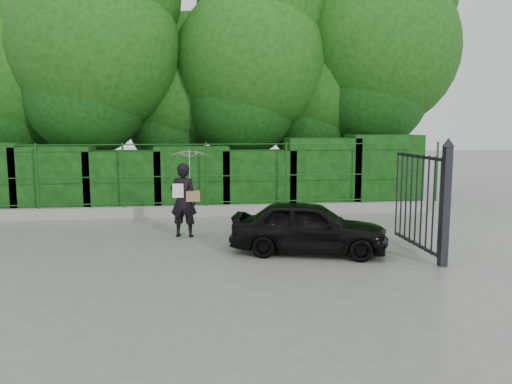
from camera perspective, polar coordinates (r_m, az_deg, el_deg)
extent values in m
plane|color=gray|center=(10.00, -7.37, -7.38)|extent=(80.00, 80.00, 0.00)
cube|color=#9E9E99|center=(14.37, -7.25, -2.17)|extent=(14.00, 0.25, 0.30)
cylinder|color=#144915|center=(14.87, -23.73, 1.66)|extent=(0.06, 0.06, 1.80)
cylinder|color=#144915|center=(14.37, -14.92, 1.86)|extent=(0.06, 0.06, 1.80)
cylinder|color=#144915|center=(14.23, -5.71, 2.03)|extent=(0.06, 0.06, 1.80)
cylinder|color=#144915|center=(14.46, 3.45, 2.14)|extent=(0.06, 0.06, 1.80)
cylinder|color=#144915|center=(15.04, 12.11, 2.20)|extent=(0.06, 0.06, 1.80)
cylinder|color=#144915|center=(15.94, 19.96, 2.21)|extent=(0.06, 0.06, 1.80)
cylinder|color=#144915|center=(14.33, -7.26, -1.18)|extent=(13.60, 0.03, 0.03)
cylinder|color=#144915|center=(14.23, -7.31, 1.80)|extent=(13.60, 0.03, 0.03)
cylinder|color=#144915|center=(14.17, -7.38, 5.43)|extent=(13.60, 0.03, 0.03)
cube|color=black|center=(15.79, -21.96, 1.28)|extent=(2.20, 1.20, 1.97)
cube|color=black|center=(15.40, -14.74, 1.17)|extent=(2.20, 1.20, 1.83)
cube|color=black|center=(15.24, -7.28, 1.52)|extent=(2.20, 1.20, 1.95)
cube|color=black|center=(15.37, 0.20, 1.40)|extent=(2.20, 1.20, 1.82)
cube|color=black|center=(15.72, 7.46, 2.14)|extent=(2.20, 1.20, 2.19)
cube|color=black|center=(16.32, 14.29, 2.34)|extent=(2.20, 1.20, 2.29)
cylinder|color=black|center=(18.54, -24.59, 4.76)|extent=(0.36, 0.36, 3.75)
sphere|color=#14470F|center=(18.60, -24.98, 11.70)|extent=(4.50, 4.50, 4.50)
cylinder|color=black|center=(17.15, -17.45, 6.18)|extent=(0.36, 0.36, 4.50)
sphere|color=#14470F|center=(17.31, -17.82, 15.14)|extent=(5.40, 5.40, 5.40)
cylinder|color=black|center=(18.19, -8.84, 4.53)|extent=(0.36, 0.36, 3.25)
sphere|color=#14470F|center=(18.20, -8.96, 10.67)|extent=(3.90, 3.90, 3.90)
cylinder|color=black|center=(17.27, -0.62, 6.12)|extent=(0.36, 0.36, 4.25)
sphere|color=#14470F|center=(17.39, -0.63, 14.55)|extent=(5.10, 5.10, 5.10)
cylinder|color=black|center=(18.41, 6.93, 4.99)|extent=(0.36, 0.36, 3.50)
sphere|color=#14470F|center=(18.43, 7.04, 11.52)|extent=(4.20, 4.20, 4.20)
cylinder|color=black|center=(18.59, 13.30, 6.79)|extent=(0.36, 0.36, 4.75)
sphere|color=#14470F|center=(18.78, 13.58, 15.52)|extent=(5.70, 5.70, 5.70)
cube|color=black|center=(9.69, 20.80, -1.65)|extent=(0.14, 0.14, 2.20)
cone|color=black|center=(9.58, 21.13, 5.34)|extent=(0.22, 0.22, 0.16)
cube|color=black|center=(10.88, 17.75, -5.64)|extent=(0.05, 2.00, 0.06)
cube|color=black|center=(10.62, 18.15, 3.86)|extent=(0.05, 2.00, 0.06)
cylinder|color=black|center=(9.87, 20.25, -1.75)|extent=(0.04, 0.04, 1.90)
cylinder|color=black|center=(10.09, 19.61, -1.53)|extent=(0.04, 0.04, 1.90)
cylinder|color=black|center=(10.31, 18.99, -1.31)|extent=(0.04, 0.04, 1.90)
cylinder|color=black|center=(10.53, 18.40, -1.11)|extent=(0.04, 0.04, 1.90)
cylinder|color=black|center=(10.76, 17.84, -0.91)|extent=(0.04, 0.04, 1.90)
cylinder|color=black|center=(10.98, 17.30, -0.72)|extent=(0.04, 0.04, 1.90)
cylinder|color=black|center=(11.21, 16.78, -0.53)|extent=(0.04, 0.04, 1.90)
cylinder|color=black|center=(11.44, 16.28, -0.36)|extent=(0.04, 0.04, 1.90)
cylinder|color=black|center=(11.66, 15.80, -0.19)|extent=(0.04, 0.04, 1.90)
imported|color=black|center=(11.65, -8.28, -0.92)|extent=(0.71, 0.56, 1.73)
imported|color=white|center=(11.61, -7.61, 2.96)|extent=(0.86, 0.87, 0.79)
cube|color=olive|center=(11.56, -7.21, -0.47)|extent=(0.32, 0.15, 0.24)
cube|color=white|center=(11.51, -8.91, 0.15)|extent=(0.25, 0.02, 0.32)
imported|color=black|center=(10.19, 6.07, -3.98)|extent=(3.38, 2.07, 1.07)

